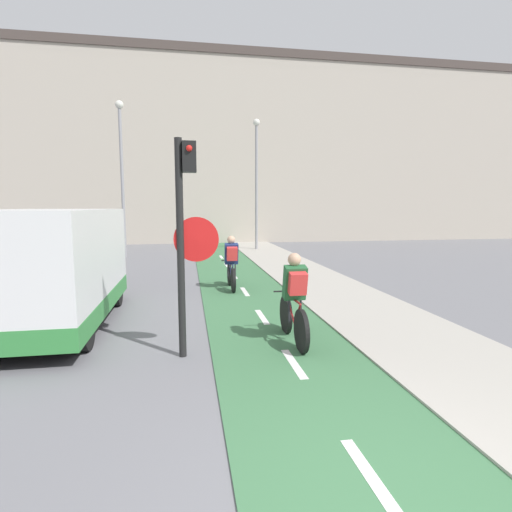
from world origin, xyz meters
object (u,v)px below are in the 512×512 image
object	(u,v)px
street_lamp_far	(122,163)
cyclist_near	(294,301)
traffic_light_pole	(186,225)
cyclist_far	(231,264)
van	(48,270)
street_lamp_sidewalk	(256,171)

from	to	relation	value
street_lamp_far	cyclist_near	xyz separation A→B (m)	(4.54, -12.46, -3.47)
traffic_light_pole	cyclist_far	distance (m)	5.15
street_lamp_far	van	world-z (taller)	street_lamp_far
van	cyclist_near	bearing A→B (deg)	-21.45
traffic_light_pole	street_lamp_sidewalk	bearing A→B (deg)	76.22
traffic_light_pole	van	world-z (taller)	traffic_light_pole
street_lamp_far	street_lamp_sidewalk	bearing A→B (deg)	17.91
van	cyclist_far	bearing A→B (deg)	36.91
cyclist_far	street_lamp_far	bearing A→B (deg)	116.71
van	street_lamp_far	bearing A→B (deg)	91.09
cyclist_near	van	distance (m)	4.67
cyclist_far	van	xyz separation A→B (m)	(-3.78, -2.84, 0.39)
traffic_light_pole	street_lamp_sidewalk	xyz separation A→B (m)	(3.63, 14.82, 2.11)
traffic_light_pole	van	xyz separation A→B (m)	(-2.58, 1.99, -0.92)
cyclist_near	van	xyz separation A→B (m)	(-4.33, 1.70, 0.38)
traffic_light_pole	street_lamp_far	distance (m)	13.23
van	street_lamp_sidewalk	bearing A→B (deg)	64.16
street_lamp_far	van	size ratio (longest dim) A/B	1.51
traffic_light_pole	van	bearing A→B (deg)	142.29
traffic_light_pole	cyclist_near	size ratio (longest dim) A/B	1.93
street_lamp_sidewalk	cyclist_far	bearing A→B (deg)	-103.69
cyclist_near	van	size ratio (longest dim) A/B	0.37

